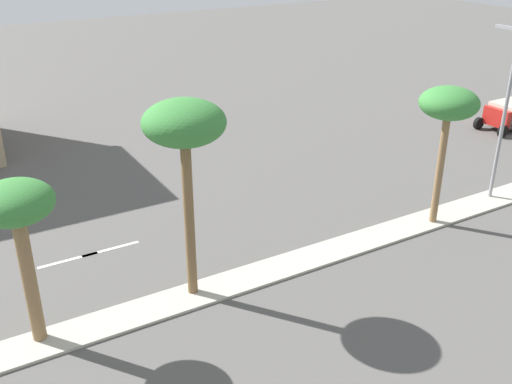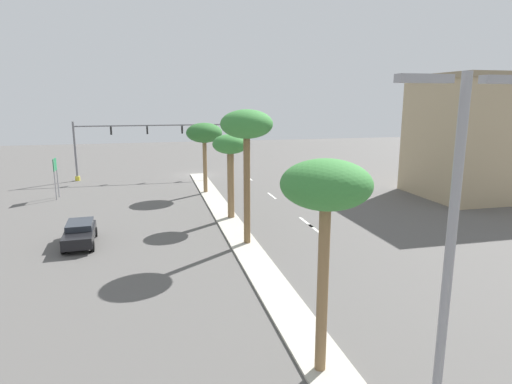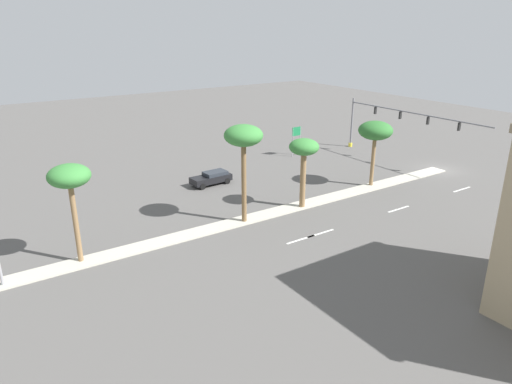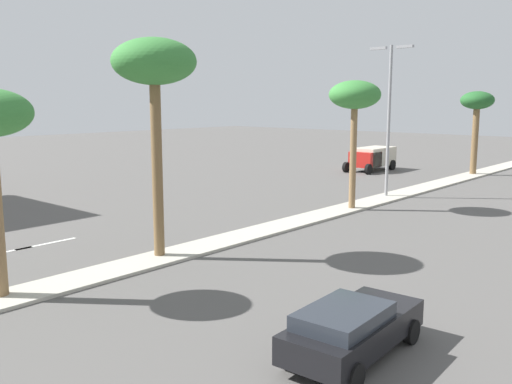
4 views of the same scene
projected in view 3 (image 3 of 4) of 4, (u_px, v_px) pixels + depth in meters
The scene contains 12 objects.
ground_plane at pixel (141, 248), 35.75m from camera, with size 160.00×160.00×0.00m, color #565451.
lane_stripe_outboard at pixel (462, 189), 48.30m from camera, with size 0.20×2.80×0.01m, color silver.
lane_stripe_far at pixel (399, 209), 43.19m from camera, with size 0.20×2.80×0.01m, color silver.
lane_stripe_left at pixel (320, 233), 38.20m from camera, with size 0.20×2.80×0.01m, color silver.
lane_stripe_rear at pixel (301, 239), 37.12m from camera, with size 0.20×2.80×0.01m, color silver.
traffic_signal_gantry at pixel (386, 121), 58.97m from camera, with size 20.29×0.53×6.69m.
directional_road_sign at pixel (296, 135), 59.67m from camera, with size 0.10×1.37×3.77m.
palm_tree_far at pixel (375, 131), 47.38m from camera, with size 3.47×3.47×6.78m.
palm_tree_front at pixel (304, 151), 41.73m from camera, with size 2.70×2.70×6.43m.
palm_tree_left at pixel (244, 138), 37.89m from camera, with size 3.20×3.20×8.39m.
palm_tree_rear at pixel (69, 179), 31.51m from camera, with size 2.88×2.88×7.18m.
sedan_black_mid at pixel (212, 178), 49.57m from camera, with size 2.06×4.43×1.37m.
Camera 3 is at (-31.60, 47.03, 16.16)m, focal length 32.86 mm.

